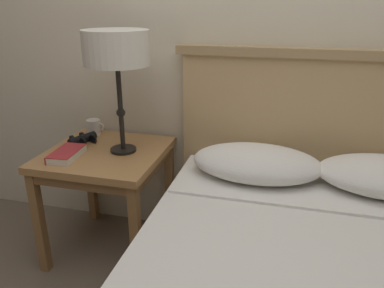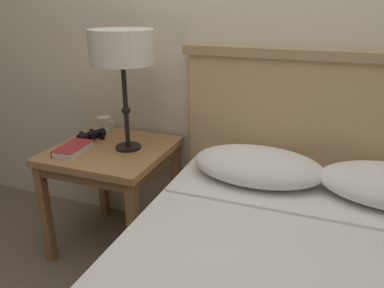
% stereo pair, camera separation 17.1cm
% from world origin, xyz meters
% --- Properties ---
extents(wall_back, '(8.00, 0.06, 2.60)m').
position_xyz_m(wall_back, '(0.00, 1.00, 1.30)').
color(wall_back, beige).
rests_on(wall_back, ground_plane).
extents(nightstand, '(0.58, 0.58, 0.59)m').
position_xyz_m(nightstand, '(-0.70, 0.66, 0.51)').
color(nightstand, '#AD7A47').
rests_on(nightstand, ground_plane).
extents(table_lamp, '(0.31, 0.31, 0.59)m').
position_xyz_m(table_lamp, '(-0.60, 0.68, 1.09)').
color(table_lamp, black).
rests_on(table_lamp, nightstand).
extents(book_on_nightstand, '(0.13, 0.22, 0.04)m').
position_xyz_m(book_on_nightstand, '(-0.84, 0.53, 0.61)').
color(book_on_nightstand, silver).
rests_on(book_on_nightstand, nightstand).
extents(binoculars_pair, '(0.16, 0.16, 0.05)m').
position_xyz_m(binoculars_pair, '(-0.86, 0.73, 0.61)').
color(binoculars_pair, black).
rests_on(binoculars_pair, nightstand).
extents(coffee_mug, '(0.10, 0.08, 0.08)m').
position_xyz_m(coffee_mug, '(-0.87, 0.87, 0.63)').
color(coffee_mug, silver).
rests_on(coffee_mug, nightstand).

